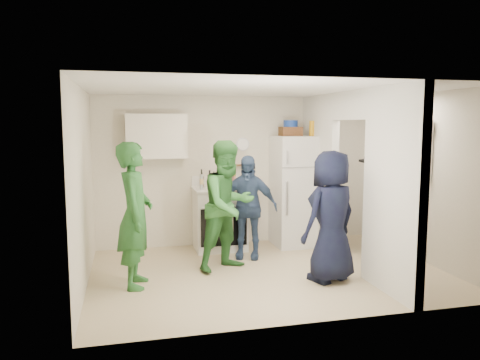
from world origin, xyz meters
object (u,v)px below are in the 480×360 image
object	(u,v)px
blue_bowl	(291,124)
person_green_center	(228,206)
person_navy	(331,216)
fridge	(296,191)
wicker_basket	(291,131)
person_denim	(247,207)
person_green_left	(135,215)
yellow_cup_stack_top	(312,128)
person_nook	(378,201)
stove	(220,218)

from	to	relation	value
blue_bowl	person_green_center	world-z (taller)	blue_bowl
person_navy	fridge	bearing A→B (deg)	-119.59
wicker_basket	person_denim	world-z (taller)	wicker_basket
person_green_left	person_navy	distance (m)	2.50
person_green_center	blue_bowl	bearing A→B (deg)	13.02
yellow_cup_stack_top	person_denim	world-z (taller)	yellow_cup_stack_top
yellow_cup_stack_top	person_nook	size ratio (longest dim) A/B	0.15
person_green_left	person_denim	world-z (taller)	person_green_left
stove	person_denim	distance (m)	0.73
stove	wicker_basket	distance (m)	1.86
stove	fridge	bearing A→B (deg)	-1.31
wicker_basket	person_green_center	xyz separation A→B (m)	(-1.30, -1.10, -1.01)
stove	yellow_cup_stack_top	bearing A→B (deg)	-4.84
person_green_center	person_navy	xyz separation A→B (m)	(1.18, -0.80, -0.05)
stove	blue_bowl	distance (m)	1.96
fridge	person_nook	xyz separation A→B (m)	(1.01, -0.90, -0.07)
person_green_left	stove	bearing A→B (deg)	-35.18
fridge	person_green_center	distance (m)	1.76
person_denim	person_navy	world-z (taller)	person_navy
wicker_basket	blue_bowl	world-z (taller)	blue_bowl
wicker_basket	yellow_cup_stack_top	size ratio (longest dim) A/B	1.40
fridge	wicker_basket	xyz separation A→B (m)	(-0.10, 0.05, 1.00)
fridge	yellow_cup_stack_top	world-z (taller)	yellow_cup_stack_top
blue_bowl	person_green_left	world-z (taller)	blue_bowl
blue_bowl	person_nook	size ratio (longest dim) A/B	0.14
person_green_left	fridge	bearing A→B (deg)	-54.07
person_green_left	wicker_basket	bearing A→B (deg)	-52.32
fridge	person_green_center	world-z (taller)	fridge
person_denim	person_nook	distance (m)	2.05
blue_bowl	yellow_cup_stack_top	distance (m)	0.36
fridge	person_navy	world-z (taller)	fridge
person_navy	wicker_basket	bearing A→B (deg)	-116.44
wicker_basket	yellow_cup_stack_top	distance (m)	0.36
stove	person_denim	xyz separation A→B (m)	(0.31, -0.60, 0.28)
person_denim	person_nook	size ratio (longest dim) A/B	0.93
person_green_center	yellow_cup_stack_top	bearing A→B (deg)	3.19
wicker_basket	blue_bowl	distance (m)	0.13
fridge	person_green_left	distance (m)	3.06
person_green_center	person_green_left	bearing A→B (deg)	170.44
blue_bowl	wicker_basket	bearing A→B (deg)	0.00
person_green_left	person_nook	bearing A→B (deg)	-73.97
stove	wicker_basket	bearing A→B (deg)	0.94
blue_bowl	person_denim	distance (m)	1.67
stove	person_green_center	size ratio (longest dim) A/B	0.56
yellow_cup_stack_top	stove	bearing A→B (deg)	175.16
blue_bowl	person_navy	xyz separation A→B (m)	(-0.12, -1.91, -1.19)
wicker_basket	person_green_left	world-z (taller)	wicker_basket
wicker_basket	person_nook	size ratio (longest dim) A/B	0.21
blue_bowl	yellow_cup_stack_top	bearing A→B (deg)	-25.11
fridge	stove	bearing A→B (deg)	178.69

